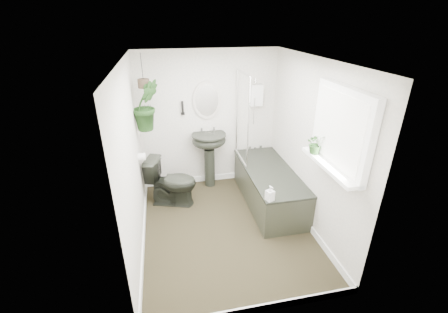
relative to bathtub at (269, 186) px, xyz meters
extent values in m
cube|color=black|center=(-0.80, -0.50, -0.30)|extent=(2.30, 2.80, 0.02)
cube|color=white|center=(-0.80, -0.50, 2.02)|extent=(2.30, 2.80, 0.02)
cube|color=silver|center=(-0.80, 0.91, 0.86)|extent=(2.30, 0.02, 2.30)
cube|color=silver|center=(-0.80, -1.91, 0.86)|extent=(2.30, 0.02, 2.30)
cube|color=silver|center=(-1.96, -0.50, 0.86)|extent=(0.02, 2.80, 2.30)
cube|color=silver|center=(0.36, -0.50, 0.86)|extent=(0.02, 2.80, 2.30)
cube|color=white|center=(-0.80, -0.50, -0.24)|extent=(2.30, 2.80, 0.10)
cube|color=white|center=(0.00, 0.84, 1.26)|extent=(0.20, 0.10, 0.35)
ellipsoid|color=beige|center=(-0.83, 0.87, 1.21)|extent=(0.46, 0.03, 0.62)
cylinder|color=black|center=(-1.23, 0.86, 1.11)|extent=(0.04, 0.04, 0.22)
cylinder|color=white|center=(-1.90, 0.20, 0.61)|extent=(0.11, 0.11, 0.11)
cube|color=white|center=(0.29, -1.20, 1.36)|extent=(0.08, 1.00, 0.90)
cube|color=white|center=(0.22, -1.20, 0.94)|extent=(0.18, 1.00, 0.04)
cube|color=white|center=(0.24, -1.20, 1.36)|extent=(0.01, 0.86, 0.76)
imported|color=black|center=(-1.50, 0.30, 0.10)|extent=(0.85, 0.64, 0.77)
imported|color=black|center=(0.20, -0.90, 1.09)|extent=(0.28, 0.26, 0.25)
imported|color=black|center=(-1.77, 0.45, 1.30)|extent=(0.49, 0.44, 0.74)
imported|color=black|center=(-0.29, -0.79, 0.39)|extent=(0.12, 0.12, 0.21)
cylinder|color=#403125|center=(-1.77, 0.45, 1.60)|extent=(0.16, 0.16, 0.12)
camera|label=1|loc=(-1.54, -3.86, 2.44)|focal=24.00mm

